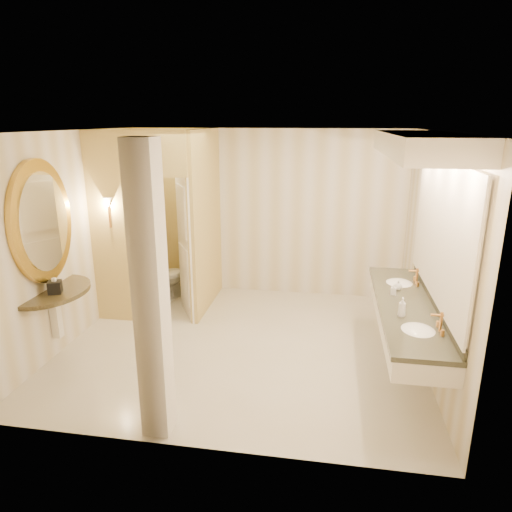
{
  "coord_description": "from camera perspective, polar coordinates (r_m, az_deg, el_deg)",
  "views": [
    {
      "loc": [
        1.05,
        -5.3,
        2.83
      ],
      "look_at": [
        0.15,
        0.2,
        1.16
      ],
      "focal_mm": 32.0,
      "sensor_mm": 36.0,
      "label": 1
    }
  ],
  "objects": [
    {
      "name": "soap_bottle_b",
      "position": [
        5.7,
        17.37,
        -3.5
      ],
      "size": [
        0.1,
        0.1,
        0.12
      ],
      "primitive_type": "imported",
      "rotation": [
        0.0,
        0.0,
        0.12
      ],
      "color": "silver",
      "rests_on": "vanity"
    },
    {
      "name": "wall_back",
      "position": [
        7.52,
        1.11,
        5.35
      ],
      "size": [
        4.5,
        0.02,
        2.7
      ],
      "primitive_type": "cube",
      "color": "beige",
      "rests_on": "floor"
    },
    {
      "name": "wall_front",
      "position": [
        3.76,
        -7.75,
        -6.59
      ],
      "size": [
        4.5,
        0.02,
        2.7
      ],
      "primitive_type": "cube",
      "color": "beige",
      "rests_on": "floor"
    },
    {
      "name": "toilet",
      "position": [
        7.52,
        -11.24,
        -2.69
      ],
      "size": [
        0.62,
        0.82,
        0.74
      ],
      "primitive_type": "imported",
      "rotation": [
        0.0,
        0.0,
        2.83
      ],
      "color": "white",
      "rests_on": "floor"
    },
    {
      "name": "wall_right",
      "position": [
        5.63,
        21.27,
        0.31
      ],
      "size": [
        0.02,
        4.0,
        2.7
      ],
      "primitive_type": "cube",
      "color": "beige",
      "rests_on": "floor"
    },
    {
      "name": "console_shelf",
      "position": [
        5.87,
        -24.85,
        0.54
      ],
      "size": [
        1.11,
        1.11,
        2.0
      ],
      "color": "black",
      "rests_on": "floor"
    },
    {
      "name": "soap_bottle_c",
      "position": [
        4.95,
        17.8,
        -6.1
      ],
      "size": [
        0.08,
        0.08,
        0.21
      ],
      "primitive_type": "imported",
      "rotation": [
        0.0,
        0.0,
        0.01
      ],
      "color": "#C6B28C",
      "rests_on": "vanity"
    },
    {
      "name": "wall_left",
      "position": [
        6.41,
        -21.99,
        2.14
      ],
      "size": [
        0.02,
        4.0,
        2.7
      ],
      "primitive_type": "cube",
      "color": "beige",
      "rests_on": "floor"
    },
    {
      "name": "wall_sconce",
      "position": [
        6.55,
        -17.98,
        6.25
      ],
      "size": [
        0.14,
        0.14,
        0.42
      ],
      "color": "#C3823E",
      "rests_on": "toilet_closet"
    },
    {
      "name": "floor",
      "position": [
        6.09,
        -1.72,
        -10.96
      ],
      "size": [
        4.5,
        4.5,
        0.0
      ],
      "primitive_type": "plane",
      "color": "beige",
      "rests_on": "ground"
    },
    {
      "name": "soap_bottle_a",
      "position": [
        5.53,
        16.82,
        -4.0
      ],
      "size": [
        0.06,
        0.07,
        0.13
      ],
      "primitive_type": "imported",
      "rotation": [
        0.0,
        0.0,
        -0.09
      ],
      "color": "beige",
      "rests_on": "vanity"
    },
    {
      "name": "vanity",
      "position": [
        5.12,
        19.5,
        2.2
      ],
      "size": [
        0.75,
        2.69,
        2.09
      ],
      "color": "white",
      "rests_on": "floor"
    },
    {
      "name": "ceiling",
      "position": [
        5.4,
        -1.97,
        15.33
      ],
      "size": [
        4.5,
        4.5,
        0.0
      ],
      "primitive_type": "plane",
      "rotation": [
        3.14,
        0.0,
        0.0
      ],
      "color": "silver",
      "rests_on": "wall_back"
    },
    {
      "name": "tissue_box",
      "position": [
        5.84,
        -23.84,
        -3.58
      ],
      "size": [
        0.19,
        0.19,
        0.15
      ],
      "primitive_type": "cube",
      "rotation": [
        0.0,
        0.0,
        0.39
      ],
      "color": "black",
      "rests_on": "console_shelf"
    },
    {
      "name": "toilet_closet",
      "position": [
        6.79,
        -9.66,
        4.19
      ],
      "size": [
        1.5,
        1.55,
        2.7
      ],
      "color": "#EEDF7D",
      "rests_on": "floor"
    },
    {
      "name": "pillar",
      "position": [
        4.08,
        -13.01,
        -4.98
      ],
      "size": [
        0.25,
        0.25,
        2.7
      ],
      "primitive_type": "cube",
      "color": "white",
      "rests_on": "floor"
    }
  ]
}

